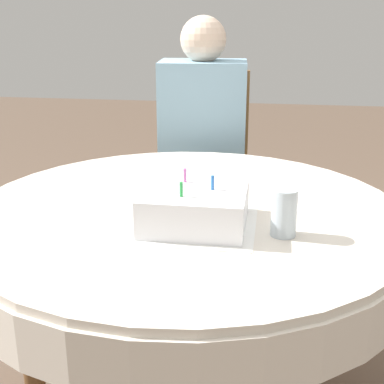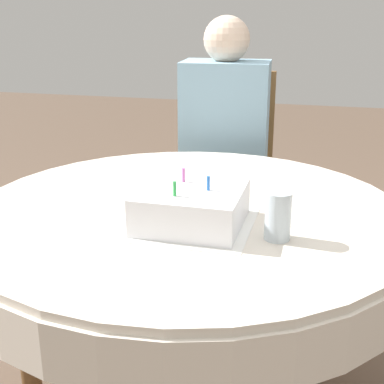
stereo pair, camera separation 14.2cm
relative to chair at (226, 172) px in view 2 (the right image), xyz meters
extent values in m
cylinder|color=silver|center=(0.08, -0.94, 0.17)|extent=(1.20, 1.20, 0.02)
cylinder|color=silver|center=(0.08, -0.94, 0.10)|extent=(1.22, 1.22, 0.13)
cylinder|color=brown|center=(-0.25, -1.27, -0.18)|extent=(0.05, 0.05, 0.69)
cylinder|color=brown|center=(-0.25, -0.61, -0.18)|extent=(0.05, 0.05, 0.69)
cylinder|color=brown|center=(0.41, -0.61, -0.18)|extent=(0.05, 0.05, 0.69)
cube|color=brown|center=(0.01, -0.08, -0.06)|extent=(0.47, 0.47, 0.04)
cube|color=brown|center=(-0.01, 0.13, 0.20)|extent=(0.40, 0.06, 0.48)
cylinder|color=brown|center=(-0.17, -0.29, -0.30)|extent=(0.04, 0.04, 0.44)
cylinder|color=brown|center=(0.21, -0.26, -0.30)|extent=(0.04, 0.04, 0.44)
cylinder|color=brown|center=(-0.20, 0.10, -0.30)|extent=(0.04, 0.04, 0.44)
cylinder|color=brown|center=(0.18, 0.13, -0.30)|extent=(0.04, 0.04, 0.44)
cylinder|color=beige|center=(-0.07, -0.26, -0.28)|extent=(0.09, 0.09, 0.48)
cylinder|color=beige|center=(0.11, -0.24, -0.28)|extent=(0.09, 0.09, 0.48)
cube|color=#8CB7D1|center=(0.01, -0.08, 0.23)|extent=(0.37, 0.27, 0.54)
sphere|color=beige|center=(0.01, -0.08, 0.58)|extent=(0.19, 0.19, 0.19)
cube|color=white|center=(0.12, -1.06, 0.18)|extent=(0.30, 0.30, 0.00)
cube|color=white|center=(0.12, -1.06, 0.23)|extent=(0.25, 0.25, 0.09)
cylinder|color=blue|center=(0.16, -1.06, 0.30)|extent=(0.01, 0.01, 0.04)
cylinder|color=#D166B2|center=(0.09, -1.01, 0.30)|extent=(0.01, 0.01, 0.04)
cylinder|color=green|center=(0.10, -1.12, 0.30)|extent=(0.01, 0.01, 0.04)
cylinder|color=silver|center=(0.34, -1.10, 0.24)|extent=(0.06, 0.06, 0.12)
camera|label=1|loc=(0.30, -2.30, 0.70)|focal=50.00mm
camera|label=2|loc=(0.44, -2.27, 0.70)|focal=50.00mm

